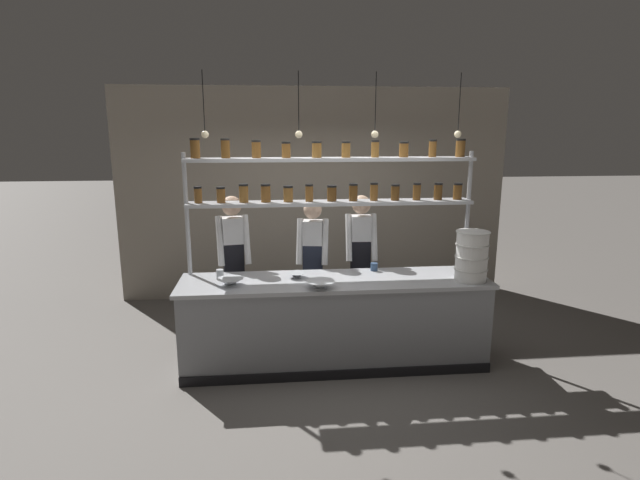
# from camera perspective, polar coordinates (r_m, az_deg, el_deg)

# --- Properties ---
(ground_plane) EXTENTS (40.00, 40.00, 0.00)m
(ground_plane) POSITION_cam_1_polar(r_m,az_deg,el_deg) (5.44, 1.63, -13.81)
(ground_plane) COLOR slate
(back_wall) EXTENTS (5.55, 0.12, 2.99)m
(back_wall) POSITION_cam_1_polar(r_m,az_deg,el_deg) (7.21, -0.60, 5.24)
(back_wall) COLOR #9E9384
(back_wall) RESTS_ON ground_plane
(prep_counter) EXTENTS (3.15, 0.76, 0.92)m
(prep_counter) POSITION_cam_1_polar(r_m,az_deg,el_deg) (5.25, 1.67, -9.32)
(prep_counter) COLOR gray
(prep_counter) RESTS_ON ground_plane
(spice_shelf_unit) EXTENTS (3.03, 0.28, 2.33)m
(spice_shelf_unit) POSITION_cam_1_polar(r_m,az_deg,el_deg) (5.23, 1.24, 6.31)
(spice_shelf_unit) COLOR #B7BABF
(spice_shelf_unit) RESTS_ON ground_plane
(chef_left) EXTENTS (0.40, 0.32, 1.71)m
(chef_left) POSITION_cam_1_polar(r_m,az_deg,el_deg) (5.66, -9.84, -2.25)
(chef_left) COLOR black
(chef_left) RESTS_ON ground_plane
(chef_center) EXTENTS (0.39, 0.32, 1.63)m
(chef_center) POSITION_cam_1_polar(r_m,az_deg,el_deg) (5.75, -0.83, -2.36)
(chef_center) COLOR black
(chef_center) RESTS_ON ground_plane
(chef_right) EXTENTS (0.37, 0.30, 1.68)m
(chef_right) POSITION_cam_1_polar(r_m,az_deg,el_deg) (5.81, 4.65, -1.87)
(chef_right) COLOR black
(chef_right) RESTS_ON ground_plane
(container_stack) EXTENTS (0.33, 0.33, 0.51)m
(container_stack) POSITION_cam_1_polar(r_m,az_deg,el_deg) (5.22, 16.94, -1.77)
(container_stack) COLOR white
(container_stack) RESTS_ON prep_counter
(prep_bowl_near_left) EXTENTS (0.28, 0.28, 0.08)m
(prep_bowl_near_left) POSITION_cam_1_polar(r_m,az_deg,el_deg) (4.80, 0.05, -5.14)
(prep_bowl_near_left) COLOR silver
(prep_bowl_near_left) RESTS_ON prep_counter
(prep_bowl_center_front) EXTENTS (0.26, 0.26, 0.07)m
(prep_bowl_center_front) POSITION_cam_1_polar(r_m,az_deg,el_deg) (4.97, -10.21, -4.74)
(prep_bowl_center_front) COLOR silver
(prep_bowl_center_front) RESTS_ON prep_counter
(prep_bowl_center_back) EXTENTS (0.20, 0.20, 0.05)m
(prep_bowl_center_back) POSITION_cam_1_polar(r_m,az_deg,el_deg) (5.15, -2.67, -4.03)
(prep_bowl_center_back) COLOR #B2B7BC
(prep_bowl_center_back) RESTS_ON prep_counter
(serving_cup_front) EXTENTS (0.07, 0.07, 0.09)m
(serving_cup_front) POSITION_cam_1_polar(r_m,az_deg,el_deg) (5.21, -11.36, -3.84)
(serving_cup_front) COLOR #B2B7BC
(serving_cup_front) RESTS_ON prep_counter
(serving_cup_by_board) EXTENTS (0.08, 0.08, 0.08)m
(serving_cup_by_board) POSITION_cam_1_polar(r_m,az_deg,el_deg) (5.42, 6.20, -3.07)
(serving_cup_by_board) COLOR #334C70
(serving_cup_by_board) RESTS_ON prep_counter
(pendant_light_row) EXTENTS (2.51, 0.07, 0.61)m
(pendant_light_row) POSITION_cam_1_polar(r_m,az_deg,el_deg) (4.87, 1.82, 12.31)
(pendant_light_row) COLOR black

